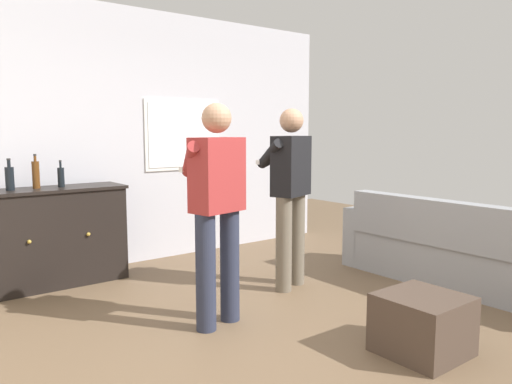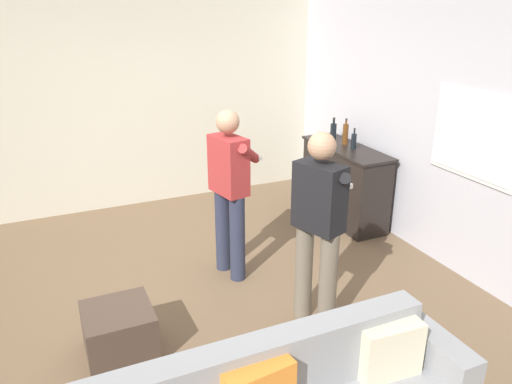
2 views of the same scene
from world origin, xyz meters
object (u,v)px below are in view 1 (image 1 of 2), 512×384
at_px(bottle_spirits_clear, 10,178).
at_px(ottoman, 422,324).
at_px(couch, 465,255).
at_px(sideboard_cabinet, 53,237).
at_px(person_standing_left, 216,204).
at_px(bottle_liquor_amber, 61,177).
at_px(person_standing_right, 290,189).
at_px(bottle_wine_green, 36,174).

relative_size(bottle_spirits_clear, ottoman, 0.56).
height_order(couch, sideboard_cabinet, sideboard_cabinet).
distance_m(bottle_spirits_clear, person_standing_left, 2.09).
relative_size(sideboard_cabinet, ottoman, 2.62).
bearing_deg(ottoman, person_standing_left, 122.82).
distance_m(couch, bottle_liquor_amber, 3.88).
xyz_separation_m(ottoman, person_standing_right, (0.24, 1.61, 0.74)).
height_order(couch, person_standing_right, person_standing_right).
bearing_deg(bottle_spirits_clear, ottoman, -58.94).
distance_m(sideboard_cabinet, person_standing_left, 1.98).
xyz_separation_m(sideboard_cabinet, bottle_liquor_amber, (0.11, 0.02, 0.57)).
distance_m(couch, bottle_wine_green, 4.06).
bearing_deg(person_standing_left, bottle_liquor_amber, 107.96).
bearing_deg(couch, bottle_liquor_amber, 138.51).
relative_size(bottle_liquor_amber, person_standing_left, 0.15).
distance_m(bottle_spirits_clear, ottoman, 3.68).
relative_size(bottle_spirits_clear, person_standing_right, 0.17).
height_order(sideboard_cabinet, bottle_liquor_amber, bottle_liquor_amber).
height_order(sideboard_cabinet, person_standing_left, person_standing_left).
distance_m(sideboard_cabinet, bottle_wine_green, 0.61).
height_order(couch, person_standing_left, person_standing_left).
height_order(couch, ottoman, couch).
xyz_separation_m(bottle_liquor_amber, person_standing_right, (1.64, -1.45, -0.10)).
height_order(bottle_wine_green, person_standing_left, person_standing_left).
bearing_deg(couch, person_standing_right, 138.63).
bearing_deg(bottle_liquor_amber, bottle_wine_green, 173.10).
bearing_deg(couch, bottle_spirits_clear, 142.62).
height_order(couch, bottle_spirits_clear, bottle_spirits_clear).
bearing_deg(person_standing_right, bottle_liquor_amber, 138.42).
relative_size(sideboard_cabinet, person_standing_right, 0.81).
height_order(person_standing_left, person_standing_right, same).
relative_size(couch, bottle_liquor_amber, 10.15).
height_order(ottoman, person_standing_right, person_standing_right).
height_order(bottle_liquor_amber, bottle_spirits_clear, bottle_spirits_clear).
xyz_separation_m(bottle_spirits_clear, ottoman, (1.84, -3.06, -0.86)).
height_order(bottle_liquor_amber, person_standing_right, person_standing_right).
xyz_separation_m(couch, person_standing_right, (-1.22, 1.07, 0.60)).
bearing_deg(ottoman, bottle_spirits_clear, 121.06).
bearing_deg(ottoman, bottle_liquor_amber, 114.48).
bearing_deg(person_standing_right, bottle_wine_green, 141.45).
distance_m(bottle_wine_green, bottle_liquor_amber, 0.22).
height_order(sideboard_cabinet, ottoman, sideboard_cabinet).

